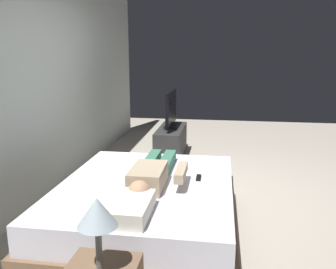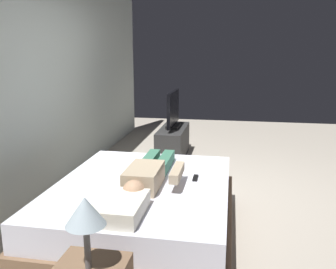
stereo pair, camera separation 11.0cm
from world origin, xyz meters
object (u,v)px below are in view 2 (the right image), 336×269
pillow (120,207)px  lamp (85,213)px  person (149,173)px  bed (143,211)px  tv (173,110)px  tv_stand (173,143)px  remote (195,178)px

pillow → lamp: size_ratio=1.14×
pillow → person: bearing=-4.4°
bed → tv: (2.59, 0.15, 0.52)m
pillow → lamp: 0.67m
person → tv_stand: 2.60m
pillow → bed: bearing=0.0°
tv_stand → person: bearing=-175.5°
bed → pillow: pillow is taller
pillow → tv: bearing=2.6°
tv_stand → pillow: bearing=-177.4°
bed → tv_stand: size_ratio=1.79×
remote → tv_stand: size_ratio=0.14×
bed → remote: remote is taller
lamp → person: bearing=-1.7°
pillow → tv_stand: bearing=2.6°
person → remote: 0.44m
bed → person: size_ratio=1.57×
bed → tv_stand: bearing=3.3°
bed → person: 0.36m
bed → lamp: bearing=-179.3°
person → tv: size_ratio=1.43×
bed → tv_stand: (2.59, 0.15, -0.01)m
pillow → tv_stand: (3.26, 0.15, -0.35)m
remote → tv_stand: 2.50m
tv_stand → lamp: (-3.88, -0.16, 0.60)m
pillow → remote: pillow is taller
tv_stand → remote: bearing=-165.9°
bed → pillow: (-0.67, -0.00, 0.34)m
tv_stand → tv: (0.00, 0.00, 0.53)m
tv → lamp: bearing=-177.6°
tv → lamp: 3.88m
remote → tv: (2.41, 0.61, 0.24)m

